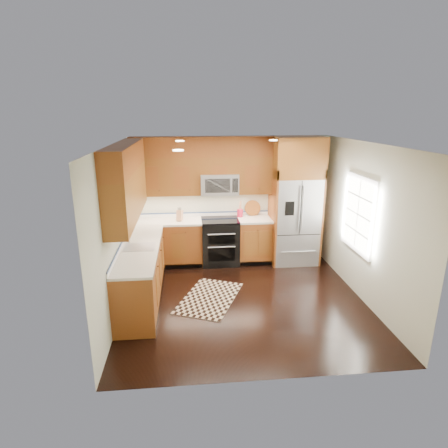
{
  "coord_description": "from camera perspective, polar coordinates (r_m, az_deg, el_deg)",
  "views": [
    {
      "loc": [
        -0.9,
        -5.65,
        3.06
      ],
      "look_at": [
        -0.27,
        0.6,
        1.17
      ],
      "focal_mm": 30.0,
      "sensor_mm": 36.0,
      "label": 1
    }
  ],
  "objects": [
    {
      "name": "wall_left",
      "position": [
        6.02,
        -15.98,
        -0.93
      ],
      "size": [
        0.02,
        4.0,
        2.6
      ],
      "primitive_type": "cube",
      "color": "beige",
      "rests_on": "ground"
    },
    {
      "name": "wall_right",
      "position": [
        6.59,
        20.63,
        0.14
      ],
      "size": [
        0.02,
        4.0,
        2.6
      ],
      "primitive_type": "cube",
      "color": "beige",
      "rests_on": "ground"
    },
    {
      "name": "rug",
      "position": [
        6.53,
        -2.22,
        -11.16
      ],
      "size": [
        1.3,
        1.59,
        0.01
      ],
      "primitive_type": "cube",
      "rotation": [
        0.0,
        0.0,
        -0.4
      ],
      "color": "black",
      "rests_on": "ground"
    },
    {
      "name": "utensil_crock",
      "position": [
        7.85,
        2.46,
        1.93
      ],
      "size": [
        0.12,
        0.12,
        0.34
      ],
      "color": "#B81636",
      "rests_on": "countertop"
    },
    {
      "name": "base_cabinets",
      "position": [
        7.06,
        -8.03,
        -5.14
      ],
      "size": [
        2.85,
        3.0,
        0.9
      ],
      "color": "brown",
      "rests_on": "ground"
    },
    {
      "name": "upper_cabinets",
      "position": [
        6.82,
        -7.83,
        7.85
      ],
      "size": [
        2.85,
        3.0,
        1.15
      ],
      "color": "brown",
      "rests_on": "ground"
    },
    {
      "name": "refrigerator",
      "position": [
        7.81,
        10.83,
        3.43
      ],
      "size": [
        0.98,
        0.75,
        2.6
      ],
      "color": "#B2B2B7",
      "rests_on": "ground"
    },
    {
      "name": "knife_block",
      "position": [
        7.62,
        -6.78,
        1.34
      ],
      "size": [
        0.14,
        0.16,
        0.28
      ],
      "color": "tan",
      "rests_on": "countertop"
    },
    {
      "name": "microwave",
      "position": [
        7.61,
        -0.72,
        6.13
      ],
      "size": [
        0.76,
        0.4,
        0.42
      ],
      "color": "#B2B2B7",
      "rests_on": "ground"
    },
    {
      "name": "ground",
      "position": [
        6.49,
        2.99,
        -11.42
      ],
      "size": [
        4.0,
        4.0,
        0.0
      ],
      "primitive_type": "plane",
      "color": "black",
      "rests_on": "ground"
    },
    {
      "name": "sink_faucet",
      "position": [
        6.29,
        -13.04,
        -2.91
      ],
      "size": [
        0.54,
        0.44,
        0.37
      ],
      "color": "#B2B2B7",
      "rests_on": "countertop"
    },
    {
      "name": "cutting_board",
      "position": [
        8.0,
        4.35,
        1.4
      ],
      "size": [
        0.37,
        0.37,
        0.02
      ],
      "primitive_type": "cylinder",
      "rotation": [
        0.0,
        0.0,
        -0.11
      ],
      "color": "brown",
      "rests_on": "countertop"
    },
    {
      "name": "countertop",
      "position": [
        7.0,
        -6.99,
        -1.19
      ],
      "size": [
        2.86,
        3.01,
        0.04
      ],
      "color": "white",
      "rests_on": "base_cabinets"
    },
    {
      "name": "wall_back",
      "position": [
        7.9,
        0.97,
        3.86
      ],
      "size": [
        4.0,
        0.02,
        2.6
      ],
      "primitive_type": "cube",
      "color": "beige",
      "rests_on": "ground"
    },
    {
      "name": "window",
      "position": [
        6.73,
        19.81,
        1.44
      ],
      "size": [
        0.04,
        1.1,
        1.3
      ],
      "color": "white",
      "rests_on": "ground"
    },
    {
      "name": "range",
      "position": [
        7.79,
        -0.6,
        -2.69
      ],
      "size": [
        0.76,
        0.67,
        0.95
      ],
      "color": "black",
      "rests_on": "ground"
    }
  ]
}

